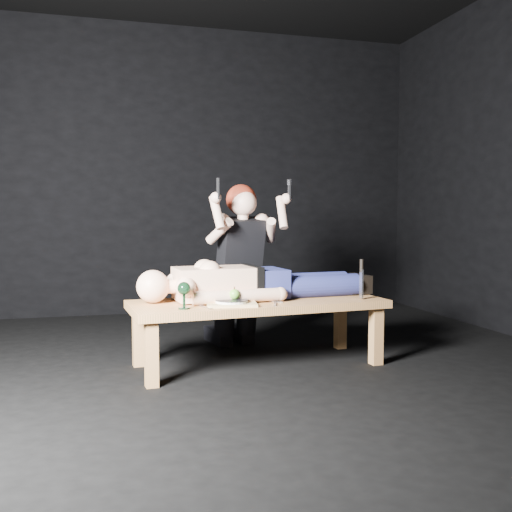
{
  "coord_description": "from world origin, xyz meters",
  "views": [
    {
      "loc": [
        -0.89,
        -3.64,
        1.03
      ],
      "look_at": [
        0.15,
        0.18,
        0.75
      ],
      "focal_mm": 40.55,
      "sensor_mm": 36.0,
      "label": 1
    }
  ],
  "objects_px": {
    "table": "(258,333)",
    "lying_man": "(260,278)",
    "carving_knife": "(361,279)",
    "kneeling_woman": "(237,264)",
    "goblet": "(184,295)",
    "serving_tray": "(232,304)"
  },
  "relations": [
    {
      "from": "table",
      "to": "lying_man",
      "type": "xyz_separation_m",
      "value": [
        0.05,
        0.11,
        0.36
      ]
    },
    {
      "from": "lying_man",
      "to": "carving_knife",
      "type": "bearing_deg",
      "value": -25.94
    },
    {
      "from": "kneeling_woman",
      "to": "carving_knife",
      "type": "bearing_deg",
      "value": -56.31
    },
    {
      "from": "carving_knife",
      "to": "goblet",
      "type": "bearing_deg",
      "value": 179.29
    },
    {
      "from": "lying_man",
      "to": "goblet",
      "type": "relative_size",
      "value": 10.7
    },
    {
      "from": "table",
      "to": "carving_knife",
      "type": "height_order",
      "value": "carving_knife"
    },
    {
      "from": "lying_man",
      "to": "goblet",
      "type": "height_order",
      "value": "lying_man"
    },
    {
      "from": "lying_man",
      "to": "carving_knife",
      "type": "distance_m",
      "value": 0.7
    },
    {
      "from": "table",
      "to": "kneeling_woman",
      "type": "distance_m",
      "value": 0.74
    },
    {
      "from": "lying_man",
      "to": "kneeling_woman",
      "type": "relative_size",
      "value": 1.39
    },
    {
      "from": "serving_tray",
      "to": "carving_knife",
      "type": "height_order",
      "value": "carving_knife"
    },
    {
      "from": "carving_knife",
      "to": "serving_tray",
      "type": "bearing_deg",
      "value": 176.86
    },
    {
      "from": "serving_tray",
      "to": "carving_knife",
      "type": "bearing_deg",
      "value": 1.71
    },
    {
      "from": "lying_man",
      "to": "serving_tray",
      "type": "xyz_separation_m",
      "value": [
        -0.27,
        -0.28,
        -0.13
      ]
    },
    {
      "from": "serving_tray",
      "to": "goblet",
      "type": "height_order",
      "value": "goblet"
    },
    {
      "from": "table",
      "to": "carving_knife",
      "type": "distance_m",
      "value": 0.8
    },
    {
      "from": "serving_tray",
      "to": "lying_man",
      "type": "bearing_deg",
      "value": 46.06
    },
    {
      "from": "carving_knife",
      "to": "lying_man",
      "type": "bearing_deg",
      "value": 154.06
    },
    {
      "from": "lying_man",
      "to": "goblet",
      "type": "distance_m",
      "value": 0.68
    },
    {
      "from": "lying_man",
      "to": "carving_knife",
      "type": "height_order",
      "value": "same"
    },
    {
      "from": "table",
      "to": "carving_knife",
      "type": "relative_size",
      "value": 6.19
    },
    {
      "from": "goblet",
      "to": "table",
      "type": "bearing_deg",
      "value": 23.53
    }
  ]
}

